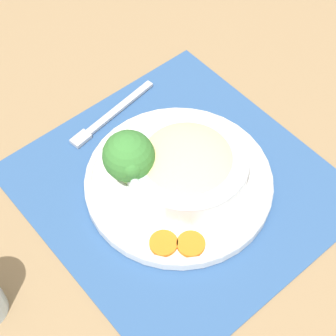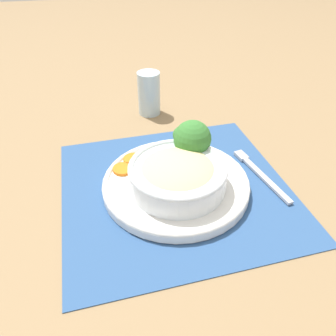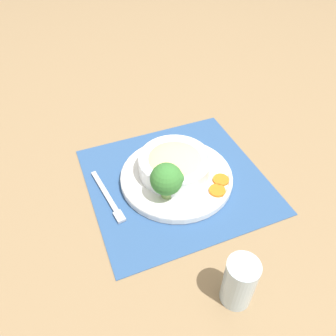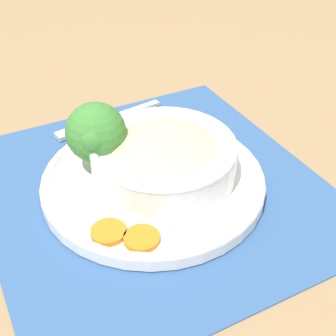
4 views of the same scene
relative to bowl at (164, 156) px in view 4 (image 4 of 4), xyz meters
The scene contains 8 objects.
ground_plane 0.05m from the bowl, 87.21° to the left, with size 4.00×4.00×0.00m, color #8C704C.
placemat 0.05m from the bowl, 87.21° to the left, with size 0.47×0.46×0.00m.
plate 0.04m from the bowl, 87.21° to the left, with size 0.29×0.29×0.02m.
bowl is the anchor object (origin of this frame).
broccoli_floret 0.09m from the bowl, 58.55° to the left, with size 0.08×0.08×0.09m.
carrot_slice_near 0.13m from the bowl, 127.64° to the left, with size 0.04×0.04×0.01m.
carrot_slice_middle 0.12m from the bowl, 145.63° to the left, with size 0.04×0.04×0.01m.
fork 0.19m from the bowl, 11.59° to the left, with size 0.06×0.18×0.01m.
Camera 4 is at (-0.45, 0.17, 0.39)m, focal length 50.00 mm.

